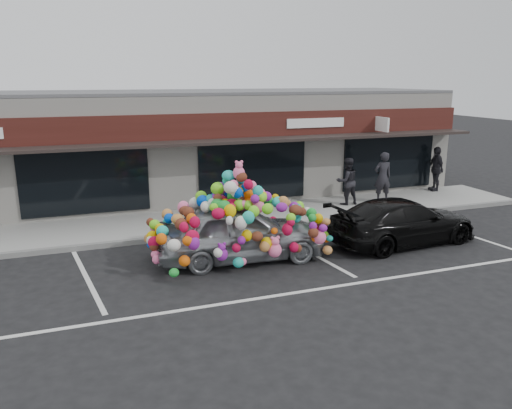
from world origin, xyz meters
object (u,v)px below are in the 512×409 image
object	(u,v)px
black_sedan	(403,221)
pedestrian_a	(383,177)
pedestrian_c	(436,169)
toy_car	(240,226)
pedestrian_b	(347,181)

from	to	relation	value
black_sedan	pedestrian_a	bearing A→B (deg)	-30.66
pedestrian_c	black_sedan	bearing A→B (deg)	-33.82
toy_car	pedestrian_b	world-z (taller)	toy_car
pedestrian_a	pedestrian_c	xyz separation A→B (m)	(3.26, 0.95, -0.03)
pedestrian_a	pedestrian_b	distance (m)	1.50
pedestrian_a	pedestrian_b	world-z (taller)	pedestrian_a
toy_car	pedestrian_c	xyz separation A→B (m)	(10.26, 4.76, 0.14)
pedestrian_c	pedestrian_a	bearing A→B (deg)	-61.56
toy_car	black_sedan	size ratio (longest dim) A/B	1.06
black_sedan	pedestrian_b	xyz separation A→B (m)	(0.51, 4.24, 0.36)
toy_car	pedestrian_b	xyz separation A→B (m)	(5.50, 3.90, 0.09)
pedestrian_b	pedestrian_a	bearing A→B (deg)	175.39
toy_car	black_sedan	distance (m)	5.01
toy_car	pedestrian_b	size ratio (longest dim) A/B	2.77
pedestrian_b	black_sedan	bearing A→B (deg)	82.15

